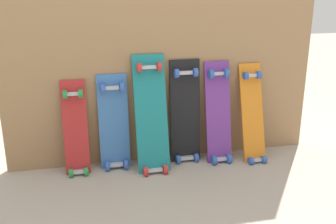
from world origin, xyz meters
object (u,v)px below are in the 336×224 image
object	(u,v)px
skateboard_blue	(114,126)
skateboard_teal	(152,119)
skateboard_purple	(219,117)
skateboard_black	(185,116)
skateboard_orange	(253,118)
skateboard_red	(76,133)

from	to	relation	value
skateboard_blue	skateboard_teal	bearing A→B (deg)	-15.65
skateboard_teal	skateboard_purple	world-z (taller)	skateboard_teal
skateboard_blue	skateboard_purple	world-z (taller)	skateboard_purple
skateboard_teal	skateboard_purple	distance (m)	0.50
skateboard_purple	skateboard_blue	bearing A→B (deg)	176.96
skateboard_teal	skateboard_black	distance (m)	0.27
skateboard_black	skateboard_blue	bearing A→B (deg)	-179.52
skateboard_teal	skateboard_orange	xyz separation A→B (m)	(0.75, -0.00, -0.05)
skateboard_black	skateboard_orange	distance (m)	0.50
skateboard_black	skateboard_red	bearing A→B (deg)	-178.06
skateboard_teal	skateboard_orange	size ratio (longest dim) A/B	1.12
skateboard_blue	skateboard_orange	world-z (taller)	skateboard_orange
skateboard_black	skateboard_orange	bearing A→B (deg)	-8.74
skateboard_orange	skateboard_blue	bearing A→B (deg)	175.95
skateboard_blue	skateboard_purple	distance (m)	0.75
skateboard_orange	skateboard_black	bearing A→B (deg)	171.26
skateboard_purple	skateboard_orange	size ratio (longest dim) A/B	1.03
skateboard_blue	skateboard_black	size ratio (longest dim) A/B	0.90
skateboard_black	skateboard_purple	size ratio (longest dim) A/B	1.02
skateboard_red	skateboard_blue	size ratio (longest dim) A/B	0.97
skateboard_teal	skateboard_orange	distance (m)	0.75
skateboard_red	skateboard_orange	xyz separation A→B (m)	(1.26, -0.05, 0.03)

